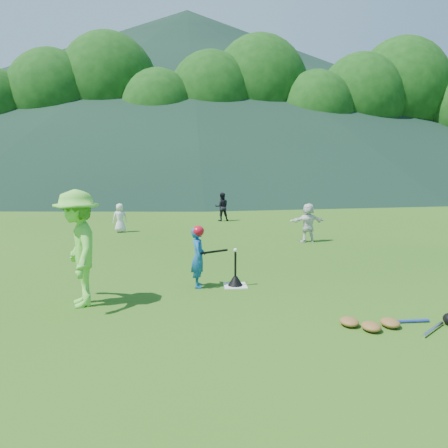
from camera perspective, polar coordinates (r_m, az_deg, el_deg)
name	(u,v)px	position (r m, az deg, el deg)	size (l,w,h in m)	color
ground	(235,286)	(8.82, 1.49, -8.13)	(120.00, 120.00, 0.00)	#254F12
home_plate	(235,286)	(8.82, 1.49, -8.07)	(0.45, 0.45, 0.02)	silver
baseball	(235,250)	(8.64, 1.50, -3.43)	(0.08, 0.08, 0.08)	white
batter_child	(198,257)	(8.64, -3.39, -4.35)	(0.44, 0.29, 1.20)	#14528F
adult_coach	(78,248)	(7.86, -18.52, -3.04)	(1.30, 0.75, 2.01)	#69D63F
fielder_a	(120,218)	(15.72, -13.43, 0.78)	(0.50, 0.32, 1.02)	silver
fielder_b	(222,207)	(18.19, -0.29, 2.26)	(0.58, 0.45, 1.19)	black
fielder_d	(308,223)	(13.69, 10.91, 0.18)	(1.12, 0.36, 1.20)	white
batting_tee	(235,280)	(8.78, 1.49, -7.32)	(0.30, 0.30, 0.68)	black
batter_gear	(199,233)	(8.55, -3.25, -1.15)	(0.72, 0.29, 0.57)	#B80C1D
equipment_pile	(391,323)	(7.19, 20.94, -11.97)	(1.80, 0.74, 0.19)	olive
outfield_fence	(196,183)	(36.46, -3.65, 5.40)	(70.07, 0.08, 1.33)	gray
tree_line	(196,99)	(42.64, -3.68, 15.92)	(70.04, 11.40, 14.82)	#382314
distant_hills	(150,97)	(91.32, -9.69, 15.98)	(155.00, 140.00, 32.00)	black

